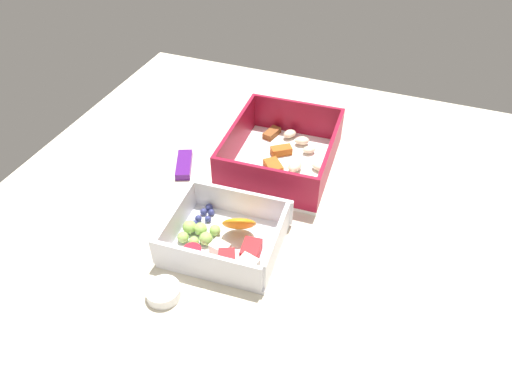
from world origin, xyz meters
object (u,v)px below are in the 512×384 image
Objects in this scene: pasta_container at (282,155)px; fruit_bowl at (224,238)px; candy_bar at (184,165)px; paper_cup_liner at (163,292)px.

pasta_container reaches higher than fruit_bowl.
fruit_bowl is at bearing 172.73° from pasta_container.
candy_bar is 1.59× the size of paper_cup_liner.
pasta_container reaches higher than paper_cup_liner.
candy_bar is at bearing 21.75° from paper_cup_liner.
paper_cup_liner is (-24.35, -9.71, 0.17)cm from candy_bar.
fruit_bowl is 3.63× the size of paper_cup_liner.
fruit_bowl is (-20.29, 1.66, -0.46)cm from pasta_container.
candy_bar is (-6.31, 15.31, -1.58)cm from pasta_container.
paper_cup_liner is at bearing 167.06° from pasta_container.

